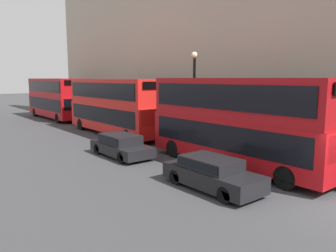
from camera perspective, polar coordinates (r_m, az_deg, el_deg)
name	(u,v)px	position (r m, az deg, el deg)	size (l,w,h in m)	color
bus_leading	(236,119)	(16.78, 11.82, 1.25)	(2.59, 10.34, 4.51)	#A80F14
bus_second_in_queue	(114,104)	(26.44, -9.39, 3.76)	(2.59, 10.99, 4.43)	red
bus_third_in_queue	(55,97)	(38.52, -19.08, 4.84)	(2.59, 10.74, 4.46)	#A80F14
car_dark_sedan	(212,172)	(13.58, 7.61, -7.99)	(1.77, 4.33, 1.31)	black
car_hatchback	(121,145)	(19.15, -8.18, -3.24)	(1.83, 4.36, 1.28)	black
street_lamp	(194,88)	(21.50, 4.57, 6.55)	(0.44, 0.44, 6.18)	black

